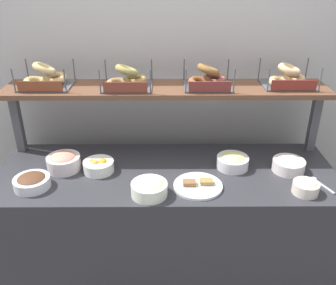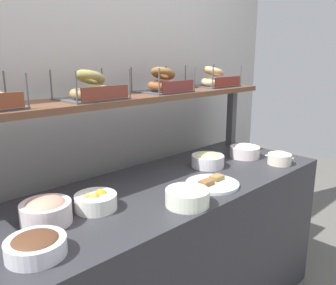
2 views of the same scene
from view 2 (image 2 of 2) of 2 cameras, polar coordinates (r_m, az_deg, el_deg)
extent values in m
cube|color=#B0ACAA|center=(2.10, -11.22, 6.00)|extent=(3.20, 0.06, 2.40)
cube|color=#2D2D33|center=(1.96, -0.69, -18.67)|extent=(2.00, 0.70, 0.85)
cube|color=#4C4C51|center=(2.58, 10.32, 4.12)|extent=(0.05, 0.05, 0.40)
cube|color=brown|center=(1.87, -6.54, 7.20)|extent=(1.96, 0.32, 0.03)
cylinder|color=silver|center=(1.46, -19.25, -10.81)|extent=(0.20, 0.20, 0.08)
ellipsoid|color=#E99179|center=(1.44, -19.37, -9.53)|extent=(0.15, 0.15, 0.06)
cylinder|color=white|center=(2.06, 6.50, -3.00)|extent=(0.19, 0.19, 0.07)
ellipsoid|color=#EBEB8E|center=(2.05, 6.52, -2.23)|extent=(0.15, 0.15, 0.05)
cylinder|color=silver|center=(1.26, -20.74, -15.70)|extent=(0.20, 0.20, 0.06)
ellipsoid|color=#553320|center=(1.25, -20.83, -14.73)|extent=(0.15, 0.15, 0.04)
cylinder|color=white|center=(1.53, -11.70, -9.44)|extent=(0.18, 0.18, 0.07)
sphere|color=orange|center=(1.53, -10.63, -8.44)|extent=(0.05, 0.05, 0.05)
sphere|color=#F59D3D|center=(1.50, -11.94, -8.95)|extent=(0.05, 0.05, 0.05)
sphere|color=gold|center=(1.53, -10.80, -8.46)|extent=(0.05, 0.05, 0.05)
sphere|color=orange|center=(1.51, -13.06, -8.93)|extent=(0.04, 0.04, 0.04)
cylinder|color=white|center=(2.29, 12.43, -1.50)|extent=(0.19, 0.19, 0.07)
ellipsoid|color=white|center=(2.28, 12.47, -0.79)|extent=(0.15, 0.15, 0.05)
cylinder|color=white|center=(1.54, 3.18, -8.93)|extent=(0.19, 0.19, 0.07)
ellipsoid|color=beige|center=(1.52, 3.19, -7.88)|extent=(0.15, 0.15, 0.05)
cylinder|color=silver|center=(2.20, 17.72, -2.58)|extent=(0.14, 0.14, 0.06)
ellipsoid|color=beige|center=(2.19, 17.77, -1.93)|extent=(0.11, 0.11, 0.04)
cylinder|color=white|center=(1.78, 7.22, -6.74)|extent=(0.27, 0.27, 0.01)
cube|color=brown|center=(1.74, 6.26, -6.54)|extent=(0.07, 0.05, 0.02)
cube|color=olive|center=(1.81, 7.92, -5.70)|extent=(0.07, 0.05, 0.02)
cube|color=#B7B7BC|center=(2.33, 18.17, -2.32)|extent=(0.06, 0.13, 0.01)
ellipsoid|color=#B7B7BC|center=(2.34, 15.98, -2.05)|extent=(0.04, 0.03, 0.01)
cylinder|color=#4C4C51|center=(1.48, -21.98, 7.79)|extent=(0.01, 0.01, 0.14)
cylinder|color=#4C4C51|center=(1.69, -25.04, 8.17)|extent=(0.01, 0.01, 0.14)
cube|color=#4C4C51|center=(1.72, -12.38, 7.03)|extent=(0.29, 0.24, 0.01)
cylinder|color=#4C4C51|center=(1.54, -14.71, 8.58)|extent=(0.01, 0.01, 0.14)
cylinder|color=#4C4C51|center=(1.70, -6.30, 9.42)|extent=(0.01, 0.01, 0.14)
cylinder|color=#4C4C51|center=(1.75, -18.52, 8.91)|extent=(0.01, 0.01, 0.14)
cylinder|color=#4C4C51|center=(1.89, -10.68, 9.72)|extent=(0.01, 0.01, 0.14)
cube|color=brown|center=(1.62, -10.15, 7.98)|extent=(0.25, 0.01, 0.06)
torus|color=#9C7A4C|center=(1.67, -13.38, 7.73)|extent=(0.19, 0.19, 0.05)
torus|color=olive|center=(1.77, -11.84, 8.25)|extent=(0.15, 0.15, 0.05)
torus|color=olive|center=(1.71, -12.55, 10.34)|extent=(0.19, 0.19, 0.09)
cube|color=#4C4C51|center=(2.02, -0.80, 8.35)|extent=(0.28, 0.24, 0.01)
cylinder|color=#4C4C51|center=(1.84, -1.44, 9.84)|extent=(0.01, 0.01, 0.14)
cylinder|color=#4C4C51|center=(2.04, 4.30, 10.22)|extent=(0.01, 0.01, 0.14)
cylinder|color=#4C4C51|center=(2.01, -5.98, 10.14)|extent=(0.01, 0.01, 0.14)
cylinder|color=#4C4C51|center=(2.19, -0.28, 10.53)|extent=(0.01, 0.01, 0.14)
cube|color=maroon|center=(1.93, 1.67, 9.16)|extent=(0.24, 0.01, 0.06)
torus|color=brown|center=(1.96, -1.26, 9.14)|extent=(0.20, 0.20, 0.06)
torus|color=brown|center=(2.07, -0.64, 9.42)|extent=(0.17, 0.17, 0.06)
torus|color=brown|center=(2.01, -0.81, 11.20)|extent=(0.18, 0.18, 0.09)
cube|color=#4C4C51|center=(2.40, 7.35, 9.14)|extent=(0.31, 0.24, 0.01)
cylinder|color=#4C4C51|center=(2.21, 7.32, 10.44)|extent=(0.01, 0.01, 0.14)
cylinder|color=#4C4C51|center=(2.45, 11.76, 10.61)|extent=(0.01, 0.01, 0.14)
cylinder|color=#4C4C51|center=(2.36, 2.86, 10.76)|extent=(0.01, 0.01, 0.14)
cylinder|color=#4C4C51|center=(2.58, 7.46, 10.95)|extent=(0.01, 0.01, 0.14)
cube|color=maroon|center=(2.32, 9.72, 9.79)|extent=(0.26, 0.01, 0.06)
torus|color=#DEB47C|center=(2.34, 7.12, 9.74)|extent=(0.17, 0.18, 0.05)
torus|color=tan|center=(2.45, 7.38, 9.96)|extent=(0.15, 0.16, 0.05)
torus|color=tan|center=(2.39, 7.42, 11.42)|extent=(0.17, 0.17, 0.08)
camera|label=1|loc=(1.40, 81.33, 23.09)|focal=39.19mm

